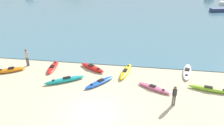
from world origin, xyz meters
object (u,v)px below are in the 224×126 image
object	(u,v)px
kayak_on_sand_7	(100,82)
kayak_on_sand_8	(92,68)
kayak_on_sand_6	(10,70)
kayak_on_sand_1	(65,80)
kayak_on_sand_4	(126,71)
kayak_on_sand_3	(211,89)
kayak_on_sand_2	(154,88)
person_near_waterline	(27,56)
moored_boat_3	(220,10)
kayak_on_sand_0	(53,67)
person_near_foreground	(174,95)
kayak_on_sand_5	(187,72)

from	to	relation	value
kayak_on_sand_7	kayak_on_sand_8	bearing A→B (deg)	115.33
kayak_on_sand_6	kayak_on_sand_8	size ratio (longest dim) A/B	0.95
kayak_on_sand_1	kayak_on_sand_4	xyz separation A→B (m)	(4.93, 2.42, -0.00)
kayak_on_sand_3	kayak_on_sand_2	bearing A→B (deg)	-174.25
kayak_on_sand_7	person_near_waterline	world-z (taller)	person_near_waterline
moored_boat_3	kayak_on_sand_3	bearing A→B (deg)	-106.51
kayak_on_sand_8	kayak_on_sand_0	bearing A→B (deg)	-173.97
kayak_on_sand_8	moored_boat_3	distance (m)	37.50
person_near_foreground	person_near_waterline	size ratio (longest dim) A/B	0.87
kayak_on_sand_6	kayak_on_sand_7	distance (m)	8.71
kayak_on_sand_5	kayak_on_sand_6	size ratio (longest dim) A/B	1.33
kayak_on_sand_2	kayak_on_sand_4	xyz separation A→B (m)	(-2.51, 2.53, 0.04)
person_near_foreground	person_near_waterline	xyz separation A→B (m)	(-13.43, 4.62, 0.13)
kayak_on_sand_4	person_near_waterline	world-z (taller)	person_near_waterline
kayak_on_sand_3	kayak_on_sand_7	distance (m)	8.83
kayak_on_sand_7	person_near_foreground	xyz separation A→B (m)	(5.76, -2.18, 0.73)
kayak_on_sand_1	kayak_on_sand_2	size ratio (longest dim) A/B	1.16
person_near_foreground	person_near_waterline	distance (m)	14.20
kayak_on_sand_7	person_near_foreground	bearing A→B (deg)	-20.76
kayak_on_sand_2	person_near_waterline	xyz separation A→B (m)	(-12.14, 2.64, 0.86)
person_near_foreground	moored_boat_3	world-z (taller)	person_near_foreground
person_near_waterline	kayak_on_sand_8	bearing A→B (deg)	1.80
kayak_on_sand_2	person_near_foreground	distance (m)	2.47
kayak_on_sand_3	kayak_on_sand_8	size ratio (longest dim) A/B	1.19
kayak_on_sand_0	kayak_on_sand_5	xyz separation A→B (m)	(12.55, 0.96, 0.00)
kayak_on_sand_4	kayak_on_sand_5	size ratio (longest dim) A/B	0.95
kayak_on_sand_5	kayak_on_sand_6	xyz separation A→B (m)	(-16.17, -2.29, 0.05)
kayak_on_sand_3	moored_boat_3	size ratio (longest dim) A/B	0.76
kayak_on_sand_1	kayak_on_sand_7	distance (m)	2.97
kayak_on_sand_3	kayak_on_sand_4	size ratio (longest dim) A/B	0.99
kayak_on_sand_5	person_near_waterline	bearing A→B (deg)	-177.12
kayak_on_sand_4	person_near_waterline	distance (m)	9.67
kayak_on_sand_4	kayak_on_sand_7	bearing A→B (deg)	-130.25
kayak_on_sand_0	kayak_on_sand_7	distance (m)	5.51
kayak_on_sand_1	kayak_on_sand_6	distance (m)	5.78
kayak_on_sand_2	kayak_on_sand_7	bearing A→B (deg)	177.35
kayak_on_sand_2	moored_boat_3	size ratio (longest dim) A/B	0.63
kayak_on_sand_0	person_near_foreground	distance (m)	11.69
moored_boat_3	kayak_on_sand_0	bearing A→B (deg)	-126.80
kayak_on_sand_6	person_near_foreground	distance (m)	14.76
kayak_on_sand_7	kayak_on_sand_8	size ratio (longest dim) A/B	0.97
kayak_on_sand_2	kayak_on_sand_5	bearing A→B (deg)	48.24
kayak_on_sand_0	person_near_foreground	world-z (taller)	person_near_foreground
kayak_on_sand_6	moored_boat_3	size ratio (longest dim) A/B	0.61
kayak_on_sand_6	kayak_on_sand_1	bearing A→B (deg)	-10.09
person_near_foreground	moored_boat_3	size ratio (longest dim) A/B	0.34
kayak_on_sand_1	person_near_foreground	size ratio (longest dim) A/B	2.13
kayak_on_sand_6	kayak_on_sand_0	bearing A→B (deg)	20.08
kayak_on_sand_3	kayak_on_sand_5	xyz separation A→B (m)	(-1.32, 2.97, -0.02)
person_near_waterline	kayak_on_sand_0	bearing A→B (deg)	-4.29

